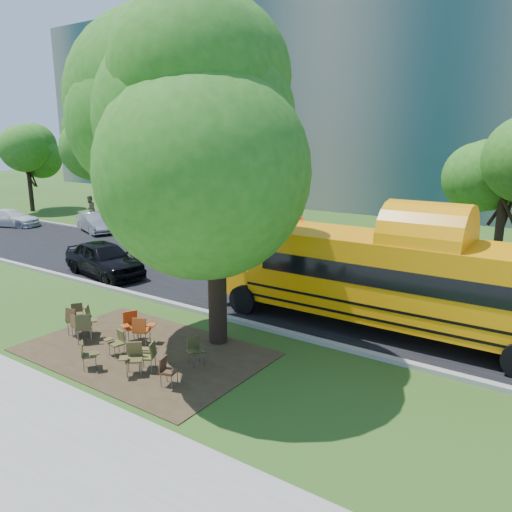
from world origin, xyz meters
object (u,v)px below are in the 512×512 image
Objects in this scene: bg_car_white at (11,218)px; pedestrian_b at (90,209)px; chair_3 at (117,340)px; pedestrian_a at (111,213)px; chair_5 at (133,355)px; chair_8 at (78,311)px; chair_6 at (149,353)px; chair_0 at (75,319)px; chair_7 at (167,369)px; school_bus at (420,283)px; chair_4 at (87,353)px; chair_9 at (84,317)px; chair_12 at (195,348)px; bg_car_red at (173,247)px; chair_1 at (78,324)px; black_car at (104,259)px; main_tree at (215,145)px; chair_11 at (142,328)px; bg_car_silver at (95,223)px; chair_10 at (131,323)px; chair_2 at (85,325)px.

bg_car_white is 2.19× the size of pedestrian_b.
chair_3 is 0.47× the size of pedestrian_a.
chair_5 is 1.13× the size of chair_8.
chair_3 is 1.48m from chair_6.
chair_0 is 4.74m from chair_7.
chair_4 is (-6.60, -7.31, -1.29)m from school_bus.
chair_12 is at bearing -128.82° from chair_9.
chair_8 is 9.54m from bg_car_red.
chair_5 is 24.60m from pedestrian_a.
chair_7 is 0.99× the size of chair_8.
bg_car_white reaches higher than chair_1.
chair_3 is at bearing 55.73° from chair_6.
chair_7 is 0.17× the size of black_car.
black_car is at bearing 161.85° from main_tree.
chair_11 is at bearing -137.44° from main_tree.
chair_12 is 24.56m from pedestrian_a.
chair_1 is 2.19m from chair_11.
chair_9 is at bearing 117.98° from chair_1.
chair_12 is (2.18, 1.87, -0.00)m from chair_4.
pedestrian_a is at bearing 62.06° from pedestrian_b.
bg_car_silver is (-14.00, 11.66, 0.07)m from chair_0.
chair_4 is 9.68m from black_car.
school_bus is at bearing -100.03° from chair_9.
pedestrian_b is at bearing 85.95° from chair_8.
chair_7 is at bearing 31.52° from chair_12.
chair_11 reaches higher than chair_3.
pedestrian_b reaches higher than chair_7.
chair_9 is at bearing -174.77° from bg_car_red.
pedestrian_a is at bearing 53.00° from bg_car_silver.
chair_10 is 0.20× the size of black_car.
chair_11 is (1.59, 0.83, -0.02)m from chair_2.
chair_10 reaches higher than chair_3.
chair_6 is (-0.27, -2.60, -5.40)m from main_tree.
chair_12 is 0.17× the size of black_car.
chair_1 is 0.17× the size of black_car.
school_bus is 23.57m from bg_car_silver.
school_bus is 7.12m from chair_12.
black_car is (-5.21, 5.23, 0.29)m from chair_1.
chair_11 is 2.16m from chair_12.
chair_10 is at bearing 138.92° from chair_4.
chair_0 is at bearing 114.51° from chair_2.
chair_1 is 0.43× the size of pedestrian_b.
chair_11 is at bearing -139.32° from pedestrian_a.
chair_8 reaches higher than chair_3.
pedestrian_a is at bearing -28.94° from chair_3.
chair_11 is at bearing 109.30° from chair_10.
chair_5 reaches higher than chair_3.
black_car reaches higher than bg_car_silver.
chair_4 is (2.26, -1.28, -0.09)m from chair_0.
chair_5 is at bearing -74.08° from chair_8.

